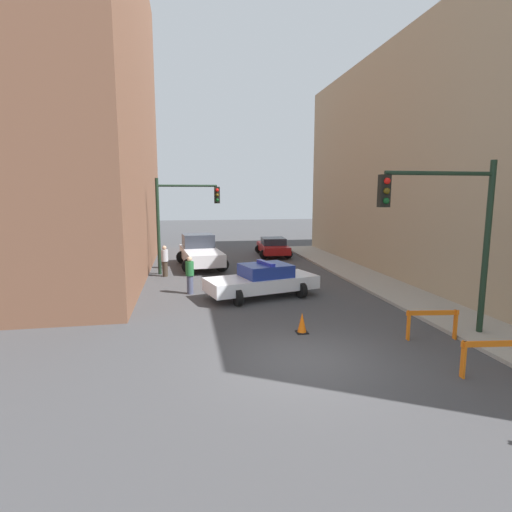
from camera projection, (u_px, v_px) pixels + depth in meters
ground_plane at (304, 360)px, 10.49m from camera, size 120.00×120.00×0.00m
sidewalk_right at (510, 343)px, 11.57m from camera, size 2.40×44.00×0.12m
building_corner_left at (5, 105)px, 20.65m from camera, size 14.00×20.00×17.87m
traffic_light_near at (454, 222)px, 11.63m from camera, size 3.64×0.35×5.20m
traffic_light_far at (178, 212)px, 21.62m from camera, size 3.44×0.35×5.20m
police_car at (263, 280)px, 16.95m from camera, size 5.02×3.10×1.52m
white_truck at (200, 252)px, 24.10m from camera, size 3.00×5.58×1.90m
parked_car_near at (273, 246)px, 28.42m from camera, size 2.44×4.40×1.31m
pedestrian_crossing at (190, 275)px, 17.44m from camera, size 0.50×0.50×1.66m
pedestrian_corner at (165, 261)px, 21.18m from camera, size 0.46×0.46×1.66m
barrier_mid at (493, 352)px, 9.46m from camera, size 1.59×0.34×0.90m
barrier_back at (432, 320)px, 11.93m from camera, size 1.59×0.35×0.90m
traffic_cone at (302, 323)px, 12.55m from camera, size 0.36×0.36×0.66m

